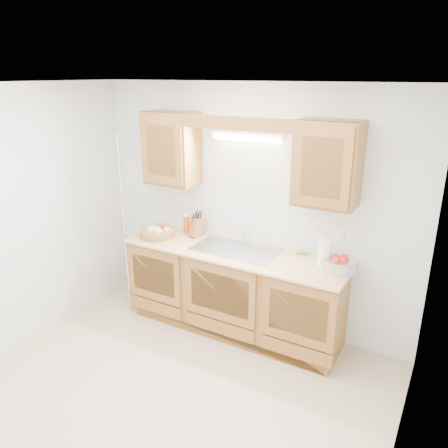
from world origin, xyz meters
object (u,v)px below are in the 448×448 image
Objects in this scene: fruit_basket at (158,232)px; paper_towel at (324,254)px; apple_bowl at (339,264)px; knife_block at (197,227)px.

fruit_basket is 1.53× the size of paper_towel.
fruit_basket is at bearing -176.95° from apple_bowl.
apple_bowl reaches higher than fruit_basket.
paper_towel reaches higher than apple_bowl.
fruit_basket is at bearing -176.05° from paper_towel.
fruit_basket is at bearing -126.06° from knife_block.
knife_block reaches higher than apple_bowl.
knife_block is at bearing 176.64° from paper_towel.
paper_towel reaches higher than knife_block.
apple_bowl is at bearing 3.05° from fruit_basket.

